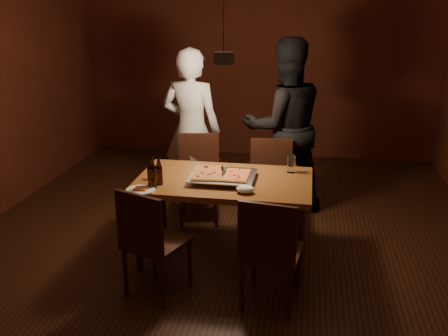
% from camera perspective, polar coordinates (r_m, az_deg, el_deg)
% --- Properties ---
extents(room_shell, '(6.00, 6.00, 6.00)m').
position_cam_1_polar(room_shell, '(4.35, -0.04, 7.88)').
color(room_shell, '#391D0F').
rests_on(room_shell, ground).
extents(dining_table, '(1.50, 0.90, 0.75)m').
position_cam_1_polar(dining_table, '(4.32, 0.00, -2.18)').
color(dining_table, brown).
rests_on(dining_table, floor).
extents(chair_far_left, '(0.49, 0.49, 0.49)m').
position_cam_1_polar(chair_far_left, '(5.22, -2.87, -0.10)').
color(chair_far_left, '#38190F').
rests_on(chair_far_left, floor).
extents(chair_far_right, '(0.46, 0.46, 0.49)m').
position_cam_1_polar(chair_far_right, '(5.03, 5.36, -0.91)').
color(chair_far_right, '#38190F').
rests_on(chair_far_right, floor).
extents(chair_near_left, '(0.54, 0.54, 0.49)m').
position_cam_1_polar(chair_near_left, '(3.84, -8.54, -7.49)').
color(chair_near_left, '#38190F').
rests_on(chair_near_left, floor).
extents(chair_near_right, '(0.47, 0.47, 0.49)m').
position_cam_1_polar(chair_near_right, '(3.66, 5.24, -8.68)').
color(chair_near_right, '#38190F').
rests_on(chair_near_right, floor).
extents(pizza_tray, '(0.58, 0.49, 0.05)m').
position_cam_1_polar(pizza_tray, '(4.26, -0.17, -1.09)').
color(pizza_tray, silver).
rests_on(pizza_tray, dining_table).
extents(pizza_meat, '(0.29, 0.42, 0.02)m').
position_cam_1_polar(pizza_meat, '(4.28, -1.82, -0.53)').
color(pizza_meat, maroon).
rests_on(pizza_meat, pizza_tray).
extents(pizza_cheese, '(0.22, 0.34, 0.02)m').
position_cam_1_polar(pizza_cheese, '(4.22, 1.44, -0.83)').
color(pizza_cheese, gold).
rests_on(pizza_cheese, pizza_tray).
extents(spatula, '(0.13, 0.25, 0.04)m').
position_cam_1_polar(spatula, '(4.25, -0.16, -0.57)').
color(spatula, silver).
rests_on(spatula, pizza_tray).
extents(beer_bottle_a, '(0.07, 0.07, 0.27)m').
position_cam_1_polar(beer_bottle_a, '(4.09, -8.27, -0.51)').
color(beer_bottle_a, black).
rests_on(beer_bottle_a, dining_table).
extents(beer_bottle_b, '(0.06, 0.06, 0.22)m').
position_cam_1_polar(beer_bottle_b, '(4.17, -7.44, -0.42)').
color(beer_bottle_b, black).
rests_on(beer_bottle_b, dining_table).
extents(water_glass_left, '(0.07, 0.07, 0.11)m').
position_cam_1_polar(water_glass_left, '(4.33, -7.90, -0.53)').
color(water_glass_left, silver).
rests_on(water_glass_left, dining_table).
extents(water_glass_right, '(0.08, 0.08, 0.16)m').
position_cam_1_polar(water_glass_right, '(4.48, 7.69, 0.46)').
color(water_glass_right, silver).
rests_on(water_glass_right, dining_table).
extents(plate_slice, '(0.23, 0.23, 0.03)m').
position_cam_1_polar(plate_slice, '(4.08, -9.49, -2.50)').
color(plate_slice, white).
rests_on(plate_slice, dining_table).
extents(napkin, '(0.15, 0.11, 0.06)m').
position_cam_1_polar(napkin, '(3.98, 2.45, -2.44)').
color(napkin, white).
rests_on(napkin, dining_table).
extents(diner_white, '(0.69, 0.50, 1.76)m').
position_cam_1_polar(diner_white, '(5.40, -3.74, 4.32)').
color(diner_white, silver).
rests_on(diner_white, floor).
extents(diner_dark, '(1.11, 0.99, 1.87)m').
position_cam_1_polar(diner_dark, '(5.36, 6.90, 4.71)').
color(diner_dark, black).
rests_on(diner_dark, floor).
extents(pendant_lamp, '(0.18, 0.18, 1.10)m').
position_cam_1_polar(pendant_lamp, '(4.30, -0.05, 12.61)').
color(pendant_lamp, black).
rests_on(pendant_lamp, ceiling).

